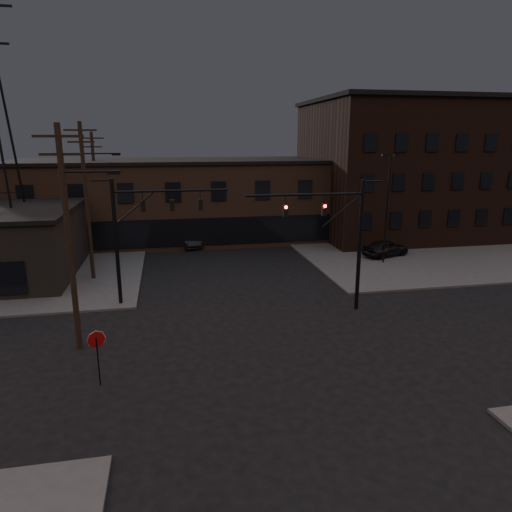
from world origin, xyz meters
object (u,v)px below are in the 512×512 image
(traffic_signal_far, at_px, (137,227))
(parked_car_lot_b, at_px, (420,232))
(traffic_signal_near, at_px, (342,232))
(stop_sign, at_px, (97,345))
(car_crossing, at_px, (189,238))
(parked_car_lot_a, at_px, (386,248))

(traffic_signal_far, xyz_separation_m, parked_car_lot_b, (27.84, 14.12, -4.15))
(traffic_signal_near, bearing_deg, traffic_signal_far, 163.83)
(stop_sign, bearing_deg, car_crossing, 78.75)
(car_crossing, bearing_deg, parked_car_lot_b, -13.94)
(traffic_signal_near, bearing_deg, stop_sign, -154.10)
(car_crossing, bearing_deg, traffic_signal_near, -76.71)
(traffic_signal_far, distance_m, stop_sign, 10.55)
(car_crossing, bearing_deg, parked_car_lot_a, -34.81)
(traffic_signal_near, bearing_deg, parked_car_lot_b, 48.18)
(traffic_signal_near, bearing_deg, car_crossing, 112.83)
(traffic_signal_near, distance_m, parked_car_lot_b, 23.99)
(traffic_signal_near, height_order, car_crossing, traffic_signal_near)
(parked_car_lot_a, height_order, car_crossing, parked_car_lot_a)
(traffic_signal_far, relative_size, parked_car_lot_a, 1.80)
(stop_sign, bearing_deg, traffic_signal_near, 25.90)
(parked_car_lot_b, distance_m, car_crossing, 24.03)
(traffic_signal_near, height_order, parked_car_lot_b, traffic_signal_near)
(traffic_signal_far, xyz_separation_m, parked_car_lot_a, (20.87, 7.94, -4.11))
(traffic_signal_far, distance_m, parked_car_lot_b, 31.49)
(traffic_signal_near, height_order, stop_sign, traffic_signal_near)
(stop_sign, xyz_separation_m, car_crossing, (5.16, 25.95, -1.04))
(traffic_signal_near, distance_m, car_crossing, 21.52)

